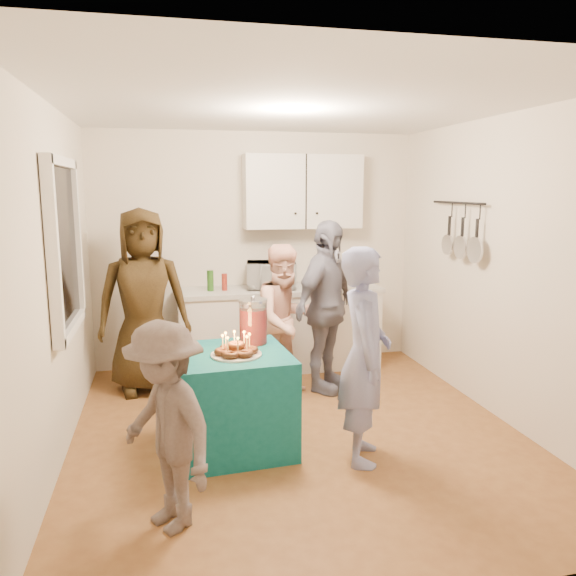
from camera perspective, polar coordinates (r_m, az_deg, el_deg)
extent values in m
plane|color=brown|center=(4.79, 0.94, -14.42)|extent=(4.00, 4.00, 0.00)
plane|color=white|center=(4.40, 1.04, 18.12)|extent=(4.00, 4.00, 0.00)
plane|color=silver|center=(6.35, -3.24, 3.87)|extent=(3.60, 3.60, 0.00)
plane|color=silver|center=(4.36, -22.68, 0.26)|extent=(4.00, 4.00, 0.00)
plane|color=silver|center=(5.13, 20.93, 1.75)|extent=(4.00, 4.00, 0.00)
cube|color=black|center=(4.62, -21.89, 3.95)|extent=(0.04, 1.00, 1.20)
cube|color=white|center=(6.25, -0.90, -4.32)|extent=(2.20, 0.58, 0.86)
cube|color=beige|center=(6.16, -0.91, -0.21)|extent=(2.24, 0.62, 0.05)
cube|color=white|center=(6.27, 1.50, 9.75)|extent=(1.30, 0.30, 0.80)
cube|color=black|center=(5.66, 16.55, 5.76)|extent=(0.12, 1.00, 0.60)
imported|color=white|center=(6.11, -1.73, 1.33)|extent=(0.57, 0.43, 0.29)
cube|color=#0E5D62|center=(4.42, -5.69, -11.26)|extent=(0.91, 0.91, 0.76)
cylinder|color=red|center=(4.49, -3.56, -3.53)|extent=(0.22, 0.22, 0.34)
imported|color=#878FC5|center=(4.12, 7.77, -6.82)|extent=(0.53, 0.67, 1.59)
imported|color=#4F3816|center=(5.64, -14.49, -1.29)|extent=(0.95, 0.69, 1.81)
imported|color=#FF9A85|center=(5.40, -0.21, -3.31)|extent=(0.87, 0.78, 1.47)
imported|color=black|center=(5.49, 3.89, -1.92)|extent=(1.00, 0.98, 1.69)
imported|color=#4D413D|center=(3.42, -12.32, -13.59)|extent=(0.82, 0.93, 1.25)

